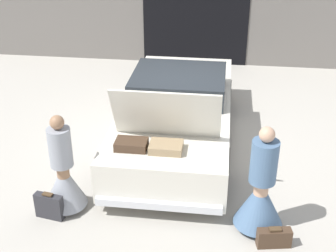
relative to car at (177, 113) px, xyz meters
The scene contains 7 objects.
ground_plane 0.59m from the car, 85.35° to the right, with size 40.00×40.00×0.00m, color #ADA89E.
garage_wall_back 4.52m from the car, 89.98° to the left, with size 12.00×0.14×2.80m.
car is the anchor object (origin of this frame).
person_left 2.73m from the car, 122.01° to the right, with size 0.65×0.65×1.58m.
person_right 2.81m from the car, 58.96° to the right, with size 0.71×0.71×1.64m.
suitcase_beside_left_person 3.07m from the car, 122.01° to the right, with size 0.45×0.20×0.43m.
suitcase_beside_right_person 3.28m from the car, 59.32° to the right, with size 0.49×0.23×0.30m.
Camera 1 is at (0.84, -7.88, 4.48)m, focal length 50.00 mm.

